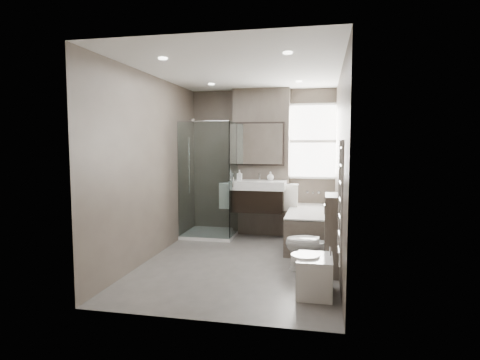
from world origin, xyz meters
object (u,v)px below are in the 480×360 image
(bathtub, at_px, (312,226))
(toilet, at_px, (312,244))
(bidet, at_px, (314,275))
(vanity, at_px, (258,196))

(bathtub, height_order, toilet, toilet)
(bidet, bearing_deg, bathtub, 92.40)
(toilet, height_order, bidet, toilet)
(toilet, bearing_deg, bidet, 5.89)
(bathtub, distance_m, bidet, 2.13)
(bidet, bearing_deg, vanity, 112.47)
(toilet, xyz_separation_m, bidet, (0.04, -0.84, -0.13))
(vanity, distance_m, bidet, 2.70)
(bathtub, bearing_deg, toilet, -88.00)
(bathtub, xyz_separation_m, bidet, (0.09, -2.13, -0.10))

